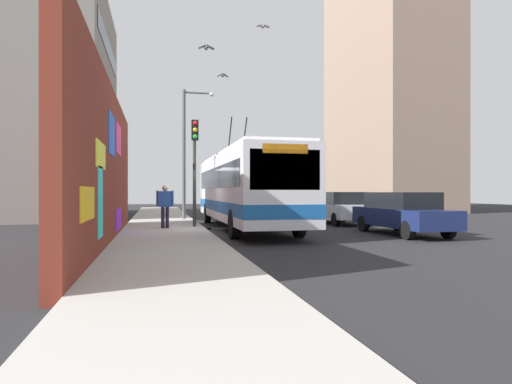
# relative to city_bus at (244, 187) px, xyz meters

# --- Properties ---
(ground_plane) EXTENTS (80.00, 80.00, 0.00)m
(ground_plane) POSITION_rel_city_bus_xyz_m (-1.20, 1.80, -1.81)
(ground_plane) COLOR #232326
(sidewalk_slab) EXTENTS (48.00, 3.20, 0.15)m
(sidewalk_slab) POSITION_rel_city_bus_xyz_m (-1.20, 3.40, -1.73)
(sidewalk_slab) COLOR #ADA8A0
(sidewalk_slab) RESTS_ON ground_plane
(graffiti_wall) EXTENTS (14.91, 0.32, 4.76)m
(graffiti_wall) POSITION_rel_city_bus_xyz_m (-4.75, 5.15, 0.57)
(graffiti_wall) COLOR maroon
(graffiti_wall) RESTS_ON ground_plane
(building_far_left) EXTENTS (12.88, 8.61, 13.84)m
(building_far_left) POSITION_rel_city_bus_xyz_m (11.09, 11.00, 5.12)
(building_far_left) COLOR gray
(building_far_left) RESTS_ON ground_plane
(building_far_right) EXTENTS (12.79, 6.16, 21.05)m
(building_far_right) POSITION_rel_city_bus_xyz_m (15.24, -15.20, 8.72)
(building_far_right) COLOR gray
(building_far_right) RESTS_ON ground_plane
(city_bus) EXTENTS (12.45, 2.57, 5.03)m
(city_bus) POSITION_rel_city_bus_xyz_m (0.00, 0.00, 0.00)
(city_bus) COLOR silver
(city_bus) RESTS_ON ground_plane
(parked_car_navy) EXTENTS (4.87, 1.75, 1.58)m
(parked_car_navy) POSITION_rel_city_bus_xyz_m (-3.87, -5.20, -0.97)
(parked_car_navy) COLOR navy
(parked_car_navy) RESTS_ON ground_plane
(parked_car_white) EXTENTS (4.57, 1.89, 1.58)m
(parked_car_white) POSITION_rel_city_bus_xyz_m (1.90, -5.20, -0.97)
(parked_car_white) COLOR white
(parked_car_white) RESTS_ON ground_plane
(pedestrian_midblock) EXTENTS (0.23, 0.68, 1.70)m
(pedestrian_midblock) POSITION_rel_city_bus_xyz_m (-0.79, 3.37, -0.65)
(pedestrian_midblock) COLOR #1E1E2D
(pedestrian_midblock) RESTS_ON sidewalk_slab
(traffic_light) EXTENTS (0.49, 0.28, 4.44)m
(traffic_light) POSITION_rel_city_bus_xyz_m (-0.20, 2.15, 1.32)
(traffic_light) COLOR #2D382D
(traffic_light) RESTS_ON sidewalk_slab
(street_lamp) EXTENTS (0.44, 1.72, 6.94)m
(street_lamp) POSITION_rel_city_bus_xyz_m (5.35, 2.07, 2.30)
(street_lamp) COLOR #4C4C51
(street_lamp) RESTS_ON sidewalk_slab
(flying_pigeons) EXTENTS (6.41, 3.24, 2.14)m
(flying_pigeons) POSITION_rel_city_bus_xyz_m (-0.70, 0.67, 5.58)
(flying_pigeons) COLOR gray
(curbside_puddle) EXTENTS (1.05, 1.05, 0.00)m
(curbside_puddle) POSITION_rel_city_bus_xyz_m (0.26, 1.20, -1.80)
(curbside_puddle) COLOR black
(curbside_puddle) RESTS_ON ground_plane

